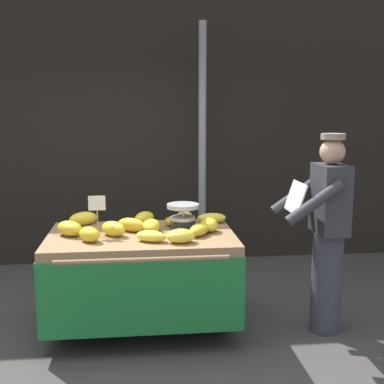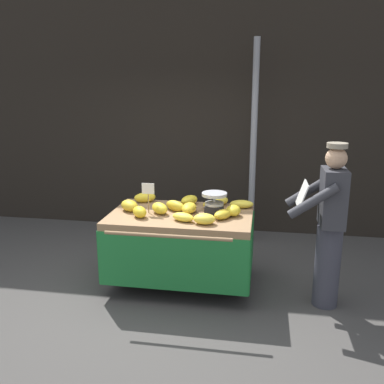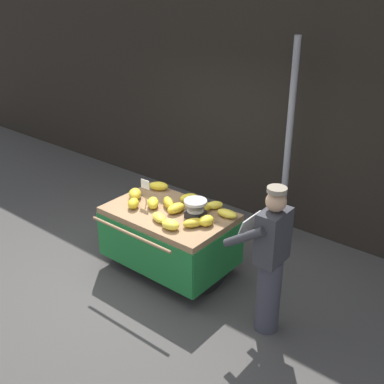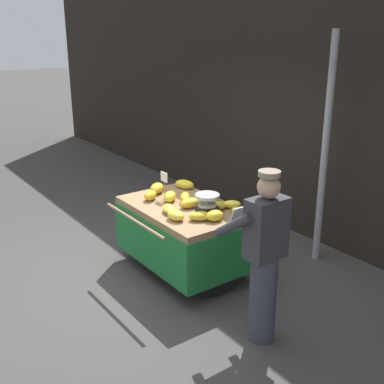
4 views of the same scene
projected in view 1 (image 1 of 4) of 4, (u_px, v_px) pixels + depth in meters
The scene contains 21 objects.
ground_plane at pixel (117, 356), 3.94m from camera, with size 60.00×60.00×0.00m, color #423F3D.
back_wall at pixel (121, 96), 6.16m from camera, with size 16.00×0.24×4.12m, color black.
street_pole at pixel (202, 150), 5.83m from camera, with size 0.09×0.09×2.88m, color gray.
banana_cart at pixel (142, 261), 4.30m from camera, with size 1.60×1.22×0.87m.
weighing_scale at pixel (183, 217), 4.35m from camera, with size 0.28×0.28×0.24m.
price_sign at pixel (97, 207), 4.14m from camera, with size 0.14×0.01×0.34m.
banana_bunch_0 at pixel (151, 226), 4.30m from camera, with size 0.16×0.27×0.11m, color gold.
banana_bunch_1 at pixel (113, 229), 4.18m from camera, with size 0.14×0.25×0.12m, color yellow.
banana_bunch_2 at pixel (181, 236), 3.97m from camera, with size 0.17×0.23×0.11m, color yellow.
banana_bunch_3 at pixel (184, 217), 4.71m from camera, with size 0.13×0.21×0.10m, color yellow.
banana_bunch_4 at pixel (70, 228), 4.19m from camera, with size 0.16×0.26×0.13m, color gold.
banana_bunch_5 at pixel (131, 225), 4.32m from camera, with size 0.12×0.28×0.12m, color gold.
banana_bunch_6 at pixel (212, 218), 4.65m from camera, with size 0.14×0.27×0.09m, color yellow.
banana_bunch_7 at pixel (83, 219), 4.57m from camera, with size 0.14×0.26×0.12m, color yellow.
banana_bunch_8 at pixel (144, 218), 4.60m from camera, with size 0.14×0.25×0.12m, color yellow.
banana_bunch_9 at pixel (209, 225), 4.32m from camera, with size 0.16×0.20×0.12m, color yellow.
banana_bunch_10 at pixel (176, 221), 4.54m from camera, with size 0.17×0.21×0.09m, color gold.
banana_bunch_11 at pixel (89, 234), 4.00m from camera, with size 0.14×0.22×0.12m, color gold.
banana_bunch_12 at pixel (199, 230), 4.20m from camera, with size 0.14×0.26×0.10m, color gold.
banana_bunch_13 at pixel (151, 236), 4.00m from camera, with size 0.13×0.25×0.09m, color yellow.
vendor_person at pixel (327, 233), 4.25m from camera, with size 0.58×0.51×1.71m.
Camera 1 is at (0.18, -3.71, 1.92)m, focal length 47.01 mm.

